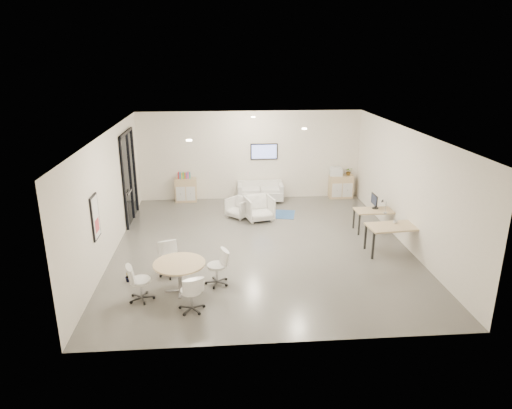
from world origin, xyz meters
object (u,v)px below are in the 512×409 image
(sideboard_right, at_px, (341,187))
(desk_front, at_px, (396,228))
(desk_rear, at_px, (377,212))
(round_table, at_px, (179,266))
(armchair_right, at_px, (259,207))
(sideboard_left, at_px, (186,190))
(armchair_left, at_px, (239,207))
(loveseat, at_px, (260,192))

(sideboard_right, height_order, desk_front, sideboard_right)
(desk_rear, distance_m, round_table, 6.47)
(armchair_right, height_order, desk_front, armchair_right)
(sideboard_left, relative_size, desk_rear, 0.67)
(sideboard_right, bearing_deg, desk_front, -88.18)
(desk_rear, bearing_deg, armchair_right, 159.86)
(armchair_left, bearing_deg, sideboard_left, 179.01)
(armchair_left, bearing_deg, loveseat, 106.93)
(sideboard_right, xyz_separation_m, loveseat, (-3.03, -0.17, -0.10))
(sideboard_left, xyz_separation_m, desk_rear, (5.89, -3.41, 0.18))
(desk_front, bearing_deg, armchair_right, 134.32)
(loveseat, distance_m, armchair_left, 1.85)
(loveseat, distance_m, armchair_right, 1.98)
(sideboard_left, height_order, loveseat, sideboard_left)
(armchair_left, distance_m, round_table, 5.09)
(round_table, bearing_deg, desk_rear, 30.28)
(sideboard_left, bearing_deg, desk_rear, -30.09)
(loveseat, bearing_deg, sideboard_right, 4.90)
(desk_front, bearing_deg, desk_rear, 83.45)
(sideboard_left, height_order, armchair_right, sideboard_left)
(sideboard_left, relative_size, round_table, 0.74)
(desk_rear, bearing_deg, desk_front, -90.98)
(desk_front, relative_size, round_table, 1.35)
(sideboard_left, bearing_deg, armchair_left, -44.87)
(loveseat, bearing_deg, desk_rear, -43.53)
(armchair_right, relative_size, desk_front, 0.55)
(armchair_left, height_order, round_table, same)
(armchair_left, bearing_deg, sideboard_right, 69.10)
(loveseat, bearing_deg, sideboard_left, 177.65)
(armchair_right, relative_size, desk_rear, 0.66)
(loveseat, height_order, armchair_right, armchair_right)
(desk_rear, bearing_deg, sideboard_right, 93.17)
(sideboard_right, distance_m, desk_rear, 3.41)
(loveseat, bearing_deg, armchair_left, -115.35)
(armchair_right, relative_size, round_table, 0.74)
(sideboard_left, bearing_deg, round_table, -87.42)
(armchair_right, bearing_deg, desk_front, -53.48)
(desk_rear, bearing_deg, sideboard_left, 149.93)
(loveseat, relative_size, armchair_left, 2.32)
(sideboard_left, distance_m, round_table, 6.68)
(desk_front, bearing_deg, round_table, -168.94)
(armchair_left, bearing_deg, desk_front, 5.48)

